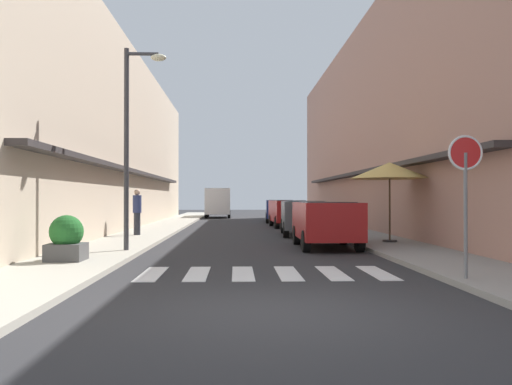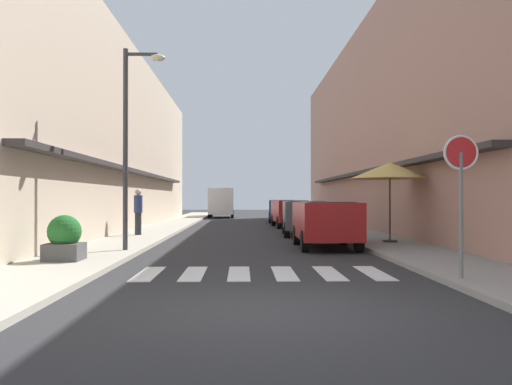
% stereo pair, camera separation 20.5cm
% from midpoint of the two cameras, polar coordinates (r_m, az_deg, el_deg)
% --- Properties ---
extents(ground_plane, '(96.19, 96.19, 0.00)m').
position_cam_midpoint_polar(ground_plane, '(25.09, -0.94, -4.22)').
color(ground_plane, '#2B2B2D').
extents(sidewalk_left, '(2.31, 61.21, 0.12)m').
position_cam_midpoint_polar(sidewalk_left, '(25.38, -11.04, -4.03)').
color(sidewalk_left, '#ADA899').
rests_on(sidewalk_left, ground_plane).
extents(sidewalk_right, '(2.31, 61.21, 0.12)m').
position_cam_midpoint_polar(sidewalk_right, '(25.57, 9.08, -4.01)').
color(sidewalk_right, gray).
rests_on(sidewalk_right, ground_plane).
extents(building_row_left, '(5.50, 41.35, 8.94)m').
position_cam_midpoint_polar(building_row_left, '(27.44, -18.22, 5.46)').
color(building_row_left, '#C6B299').
rests_on(building_row_left, ground_plane).
extents(building_row_right, '(5.50, 41.35, 10.44)m').
position_cam_midpoint_polar(building_row_right, '(27.83, 16.03, 6.93)').
color(building_row_right, '#A87A6B').
rests_on(building_row_right, ground_plane).
extents(crosswalk, '(5.20, 2.20, 0.01)m').
position_cam_midpoint_polar(crosswalk, '(11.47, 0.49, -8.53)').
color(crosswalk, silver).
rests_on(crosswalk, ground_plane).
extents(parked_car_near, '(1.83, 3.97, 1.47)m').
position_cam_midpoint_polar(parked_car_near, '(17.28, 7.06, -2.80)').
color(parked_car_near, maroon).
rests_on(parked_car_near, ground_plane).
extents(parked_car_mid, '(1.97, 4.04, 1.47)m').
position_cam_midpoint_polar(parked_car_mid, '(22.94, 4.77, -2.26)').
color(parked_car_mid, '#4C5156').
rests_on(parked_car_mid, ground_plane).
extents(parked_car_far, '(1.95, 4.30, 1.47)m').
position_cam_midpoint_polar(parked_car_far, '(29.44, 3.24, -1.89)').
color(parked_car_far, maroon).
rests_on(parked_car_far, ground_plane).
extents(parked_car_distant, '(1.97, 4.47, 1.47)m').
position_cam_midpoint_polar(parked_car_distant, '(35.23, 2.36, -1.67)').
color(parked_car_distant, navy).
rests_on(parked_car_distant, ground_plane).
extents(delivery_van, '(2.07, 5.43, 2.37)m').
position_cam_midpoint_polar(delivery_van, '(43.99, -4.17, -0.83)').
color(delivery_van, silver).
rests_on(delivery_van, ground_plane).
extents(round_street_sign, '(0.65, 0.07, 2.63)m').
position_cam_midpoint_polar(round_street_sign, '(10.59, 20.71, 2.38)').
color(round_street_sign, slate).
rests_on(round_street_sign, sidewalk_right).
extents(street_lamp, '(1.19, 0.28, 5.72)m').
position_cam_midpoint_polar(street_lamp, '(15.81, -13.24, 6.68)').
color(street_lamp, '#38383D').
rests_on(street_lamp, sidewalk_left).
extents(cafe_umbrella, '(2.67, 2.67, 2.67)m').
position_cam_midpoint_polar(cafe_umbrella, '(18.69, 13.61, 2.24)').
color(cafe_umbrella, '#262626').
rests_on(cafe_umbrella, sidewalk_right).
extents(planter_corner, '(0.83, 0.83, 1.07)m').
position_cam_midpoint_polar(planter_corner, '(13.51, -19.79, -4.65)').
color(planter_corner, '#4C4C4C').
rests_on(planter_corner, sidewalk_left).
extents(pedestrian_walking_near, '(0.34, 0.34, 1.82)m').
position_cam_midpoint_polar(pedestrian_walking_near, '(22.06, -12.70, -1.88)').
color(pedestrian_walking_near, '#282B33').
rests_on(pedestrian_walking_near, sidewalk_left).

